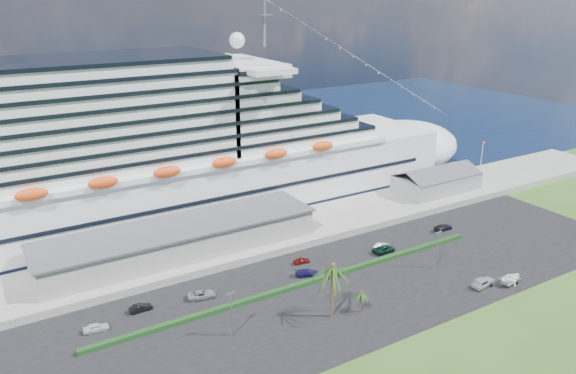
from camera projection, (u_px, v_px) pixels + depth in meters
ground at (388, 312)px, 103.55m from camera, size 420.00×420.00×0.00m
asphalt_lot at (352, 286)px, 112.40m from camera, size 140.00×38.00×0.12m
wharf at (279, 232)px, 135.50m from camera, size 240.00×20.00×1.80m
water at (157, 149)px, 208.38m from camera, size 420.00×160.00×0.02m
cruise_ship at (155, 158)px, 139.07m from camera, size 191.00×38.00×54.00m
terminal_building at (180, 239)px, 121.93m from camera, size 61.00×15.00×6.30m
port_shed at (436, 182)px, 159.71m from camera, size 24.00×12.31×7.37m
flagpole at (481, 159)px, 167.22m from camera, size 1.08×0.16×12.00m
hedge at (305, 283)px, 112.35m from camera, size 88.00×1.10×0.90m
lamp_post_left at (231, 309)px, 94.55m from camera, size 1.60×0.35×8.27m
lamp_post_right at (438, 245)px, 117.97m from camera, size 1.60×0.35×8.27m
palm_tall at (333, 272)px, 98.82m from camera, size 8.82×8.82×11.13m
palm_short at (361, 295)px, 102.14m from camera, size 3.53×3.53×4.56m
parked_car_0 at (96, 327)px, 97.24m from camera, size 4.50×2.17×1.48m
parked_car_1 at (141, 308)px, 103.28m from camera, size 4.23×1.51×1.39m
parked_car_2 at (202, 295)px, 107.63m from camera, size 5.83×3.66×1.50m
parked_car_3 at (307, 273)px, 116.02m from camera, size 5.37×3.63×1.44m
parked_car_4 at (302, 261)px, 121.37m from camera, size 3.87×2.01×1.26m
parked_car_5 at (381, 246)px, 128.22m from camera, size 4.27×2.11×1.34m
parked_car_6 at (384, 249)px, 126.35m from camera, size 5.59×2.63×1.55m
parked_car_7 at (443, 227)px, 137.94m from camera, size 5.37×2.43×1.53m
pickup_truck at (483, 283)px, 111.50m from camera, size 5.16×2.34×1.76m
boat_trailer at (511, 278)px, 112.74m from camera, size 6.56×4.71×1.83m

